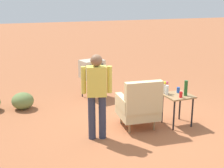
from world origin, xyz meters
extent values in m
plane|color=#A05B38|center=(0.00, 0.00, 0.00)|extent=(60.00, 60.00, 0.00)
cylinder|color=#937047|center=(-0.26, -0.40, 0.11)|extent=(0.05, 0.05, 0.22)
cylinder|color=#937047|center=(0.27, -0.46, 0.11)|extent=(0.05, 0.05, 0.22)
cylinder|color=#937047|center=(-0.20, 0.13, 0.11)|extent=(0.05, 0.05, 0.22)
cylinder|color=#937047|center=(0.33, 0.07, 0.11)|extent=(0.05, 0.05, 0.22)
cube|color=#CCB784|center=(0.04, -0.16, 0.32)|extent=(0.84, 0.84, 0.20)
cube|color=#CCB784|center=(0.07, 0.15, 0.74)|extent=(0.77, 0.24, 0.64)
cube|color=#CCB784|center=(-0.28, -0.13, 0.55)|extent=(0.22, 0.70, 0.26)
cube|color=#CCB784|center=(0.35, -0.20, 0.55)|extent=(0.22, 0.70, 0.26)
cylinder|color=black|center=(-1.01, -0.17, 0.32)|extent=(0.04, 0.04, 0.63)
cylinder|color=black|center=(-0.57, -0.17, 0.32)|extent=(0.04, 0.04, 0.63)
cylinder|color=black|center=(-1.01, 0.28, 0.32)|extent=(0.04, 0.04, 0.63)
cylinder|color=black|center=(-0.57, 0.28, 0.32)|extent=(0.04, 0.04, 0.63)
cube|color=#937047|center=(-0.79, 0.06, 0.65)|extent=(0.56, 0.56, 0.03)
cylinder|color=black|center=(0.43, -2.22, 0.28)|extent=(0.03, 0.03, 0.55)
cylinder|color=black|center=(0.00, -2.30, 0.28)|extent=(0.03, 0.03, 0.55)
cylinder|color=black|center=(0.50, -2.57, 0.28)|extent=(0.03, 0.03, 0.55)
cylinder|color=black|center=(0.07, -2.65, 0.28)|extent=(0.03, 0.03, 0.55)
cube|color=#BCB299|center=(0.25, -2.43, 0.79)|extent=(0.67, 0.55, 0.48)
cube|color=#383D3F|center=(0.21, -2.21, 0.79)|extent=(0.41, 0.09, 0.34)
cylinder|color=#2D3347|center=(0.91, 0.09, 0.43)|extent=(0.14, 0.14, 0.86)
cylinder|color=#2D3347|center=(1.10, 0.03, 0.43)|extent=(0.14, 0.14, 0.86)
cube|color=#D6C64C|center=(1.01, 0.06, 1.14)|extent=(0.41, 0.32, 0.56)
cylinder|color=#D6C64C|center=(0.78, 0.13, 1.17)|extent=(0.09, 0.09, 0.50)
cylinder|color=#D6C64C|center=(1.24, -0.01, 1.17)|extent=(0.09, 0.09, 0.50)
sphere|color=brown|center=(1.01, 0.06, 1.53)|extent=(0.22, 0.22, 0.22)
cylinder|color=#1E5623|center=(-0.91, 0.15, 0.82)|extent=(0.07, 0.07, 0.32)
cylinder|color=blue|center=(-0.88, -0.07, 0.72)|extent=(0.07, 0.07, 0.12)
cylinder|color=silver|center=(-0.58, -0.04, 0.76)|extent=(0.06, 0.06, 0.20)
cylinder|color=red|center=(-0.74, 0.23, 0.72)|extent=(0.07, 0.07, 0.12)
cylinder|color=silver|center=(-0.59, -0.16, 0.75)|extent=(0.09, 0.09, 0.18)
sphere|color=yellow|center=(-0.59, -0.16, 0.89)|extent=(0.07, 0.07, 0.07)
sphere|color=#E04C66|center=(-0.63, -0.15, 0.89)|extent=(0.07, 0.07, 0.07)
sphere|color=orange|center=(-0.56, -0.17, 0.89)|extent=(0.07, 0.07, 0.07)
ellipsoid|color=olive|center=(2.13, -2.19, 0.20)|extent=(0.53, 0.53, 0.41)
camera|label=1|loc=(2.85, 5.27, 2.62)|focal=49.92mm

